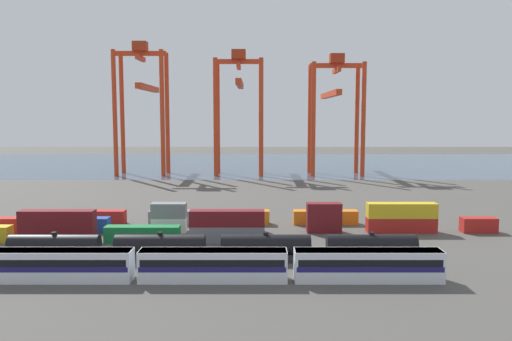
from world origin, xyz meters
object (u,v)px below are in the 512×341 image
object	(u,v)px
passenger_train	(215,264)
shipping_container_18	(184,217)
shipping_container_11	(326,225)
shipping_container_20	(328,217)
gantry_crane_west	(145,97)
freight_tank_row	(162,248)
gantry_crane_central	(241,99)
shipping_container_17	(112,217)
gantry_crane_east	(337,102)

from	to	relation	value
passenger_train	shipping_container_18	size ratio (longest dim) A/B	4.68
passenger_train	shipping_container_11	xyz separation A→B (m)	(17.25, 26.55, -0.84)
shipping_container_20	gantry_crane_west	bearing A→B (deg)	121.88
freight_tank_row	shipping_container_20	distance (m)	36.39
shipping_container_11	shipping_container_18	xyz separation A→B (m)	(-26.08, 6.85, 0.00)
shipping_container_20	gantry_crane_central	size ratio (longest dim) A/B	0.28
passenger_train	shipping_container_20	bearing A→B (deg)	61.10
shipping_container_18	passenger_train	bearing A→B (deg)	-75.18
freight_tank_row	shipping_container_20	size ratio (longest dim) A/B	5.96
shipping_container_11	gantry_crane_central	distance (m)	96.57
shipping_container_17	shipping_container_20	size ratio (longest dim) A/B	0.50
gantry_crane_central	freight_tank_row	bearing A→B (deg)	-93.95
shipping_container_18	gantry_crane_west	world-z (taller)	gantry_crane_west
freight_tank_row	gantry_crane_central	bearing A→B (deg)	86.05
freight_tank_row	gantry_crane_west	size ratio (longest dim) A/B	1.58
shipping_container_20	gantry_crane_east	size ratio (longest dim) A/B	0.29
shipping_container_17	gantry_crane_central	bearing A→B (deg)	75.54
passenger_train	shipping_container_11	size ratio (longest dim) A/B	9.38
gantry_crane_east	freight_tank_row	bearing A→B (deg)	-110.36
passenger_train	shipping_container_17	bearing A→B (deg)	123.93
shipping_container_11	shipping_container_18	bearing A→B (deg)	165.28
shipping_container_18	gantry_crane_central	world-z (taller)	gantry_crane_central
freight_tank_row	shipping_container_17	world-z (taller)	freight_tank_row
gantry_crane_central	gantry_crane_west	bearing A→B (deg)	-179.80
gantry_crane_central	passenger_train	bearing A→B (deg)	-89.70
freight_tank_row	gantry_crane_east	world-z (taller)	gantry_crane_east
shipping_container_11	shipping_container_17	bearing A→B (deg)	170.21
gantry_crane_west	freight_tank_row	bearing A→B (deg)	-76.63
gantry_crane_east	gantry_crane_central	bearing A→B (deg)	-177.82
freight_tank_row	shipping_container_18	world-z (taller)	freight_tank_row
freight_tank_row	gantry_crane_west	xyz separation A→B (m)	(-25.99, 109.38, 25.13)
shipping_container_18	shipping_container_20	bearing A→B (deg)	0.00
passenger_train	shipping_container_17	xyz separation A→B (m)	(-22.47, 33.40, -0.84)
shipping_container_18	gantry_crane_central	distance (m)	88.69
shipping_container_18	gantry_crane_east	distance (m)	98.53
shipping_container_11	shipping_container_20	xyz separation A→B (m)	(1.19, 6.85, 0.00)
gantry_crane_west	gantry_crane_central	world-z (taller)	gantry_crane_west
passenger_train	gantry_crane_east	size ratio (longest dim) A/B	1.37
shipping_container_11	freight_tank_row	bearing A→B (deg)	-144.81
gantry_crane_central	gantry_crane_east	world-z (taller)	gantry_crane_central
shipping_container_17	gantry_crane_west	size ratio (longest dim) A/B	0.13
passenger_train	shipping_container_18	distance (m)	34.56
passenger_train	shipping_container_18	bearing A→B (deg)	104.82
shipping_container_17	shipping_container_11	bearing A→B (deg)	-9.79
shipping_container_20	gantry_crane_west	size ratio (longest dim) A/B	0.27
gantry_crane_central	shipping_container_11	bearing A→B (deg)	-78.96
freight_tank_row	gantry_crane_central	distance (m)	112.42
shipping_container_17	gantry_crane_east	world-z (taller)	gantry_crane_east
freight_tank_row	gantry_crane_east	distance (m)	120.43
gantry_crane_central	gantry_crane_east	xyz separation A→B (m)	(33.56, 1.28, -1.07)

